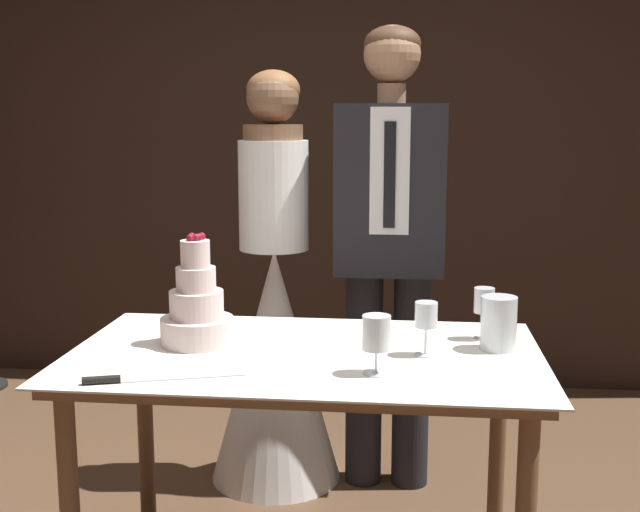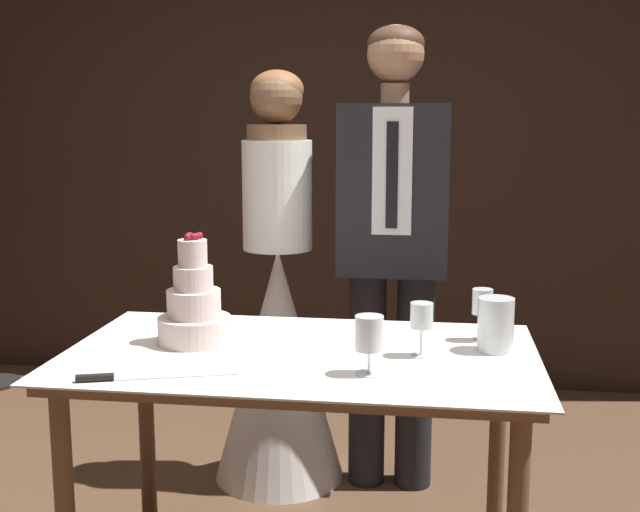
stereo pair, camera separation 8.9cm
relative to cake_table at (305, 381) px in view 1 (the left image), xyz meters
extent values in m
cube|color=black|center=(-0.14, 2.18, 0.75)|extent=(5.38, 0.12, 2.91)
cylinder|color=brown|center=(-0.62, 0.33, -0.33)|extent=(0.06, 0.06, 0.76)
cylinder|color=brown|center=(0.62, 0.33, -0.33)|extent=(0.06, 0.06, 0.76)
cube|color=brown|center=(0.00, 0.00, 0.07)|extent=(1.37, 0.78, 0.03)
cube|color=white|center=(0.00, 0.00, 0.09)|extent=(1.43, 0.84, 0.01)
cylinder|color=beige|center=(-0.35, 0.05, 0.13)|extent=(0.23, 0.23, 0.08)
cylinder|color=beige|center=(-0.35, 0.05, 0.22)|extent=(0.17, 0.17, 0.09)
cylinder|color=beige|center=(-0.35, 0.05, 0.30)|extent=(0.12, 0.12, 0.07)
cylinder|color=beige|center=(-0.35, 0.05, 0.38)|extent=(0.09, 0.09, 0.08)
sphere|color=maroon|center=(-0.34, 0.06, 0.43)|extent=(0.02, 0.02, 0.02)
sphere|color=maroon|center=(-0.33, 0.08, 0.43)|extent=(0.02, 0.02, 0.02)
sphere|color=maroon|center=(-0.36, 0.07, 0.43)|extent=(0.02, 0.02, 0.02)
sphere|color=maroon|center=(-0.36, 0.05, 0.43)|extent=(0.02, 0.02, 0.02)
sphere|color=maroon|center=(-0.36, 0.04, 0.43)|extent=(0.02, 0.02, 0.02)
sphere|color=maroon|center=(-0.34, 0.05, 0.43)|extent=(0.02, 0.02, 0.02)
cube|color=silver|center=(-0.30, -0.29, 0.09)|extent=(0.33, 0.12, 0.00)
cylinder|color=black|center=(-0.50, -0.35, 0.10)|extent=(0.10, 0.05, 0.02)
cylinder|color=silver|center=(0.22, -0.19, 0.09)|extent=(0.08, 0.08, 0.00)
cylinder|color=silver|center=(0.22, -0.19, 0.13)|extent=(0.01, 0.01, 0.07)
cylinder|color=silver|center=(0.22, -0.19, 0.21)|extent=(0.08, 0.08, 0.10)
cylinder|color=maroon|center=(0.22, -0.19, 0.18)|extent=(0.07, 0.07, 0.03)
cylinder|color=silver|center=(0.55, 0.21, 0.09)|extent=(0.06, 0.06, 0.00)
cylinder|color=silver|center=(0.55, 0.21, 0.14)|extent=(0.01, 0.01, 0.08)
cylinder|color=silver|center=(0.55, 0.21, 0.22)|extent=(0.07, 0.07, 0.08)
cylinder|color=maroon|center=(0.55, 0.21, 0.19)|extent=(0.05, 0.05, 0.03)
cylinder|color=silver|center=(0.36, 0.01, 0.09)|extent=(0.06, 0.06, 0.00)
cylinder|color=silver|center=(0.36, 0.01, 0.14)|extent=(0.01, 0.01, 0.08)
cylinder|color=silver|center=(0.36, 0.01, 0.22)|extent=(0.07, 0.07, 0.08)
cylinder|color=silver|center=(0.58, 0.09, 0.17)|extent=(0.11, 0.11, 0.17)
cylinder|color=beige|center=(0.58, 0.09, 0.13)|extent=(0.05, 0.05, 0.07)
sphere|color=#F9CC4C|center=(0.58, 0.09, 0.18)|extent=(0.02, 0.02, 0.02)
cone|color=white|center=(-0.23, 0.83, -0.22)|extent=(0.54, 0.54, 0.98)
cylinder|color=white|center=(-0.23, 0.83, 0.49)|extent=(0.28, 0.28, 0.44)
cylinder|color=brown|center=(-0.23, 0.83, 0.74)|extent=(0.24, 0.24, 0.06)
sphere|color=brown|center=(-0.23, 0.83, 0.87)|extent=(0.21, 0.21, 0.21)
ellipsoid|color=brown|center=(-0.23, 0.85, 0.90)|extent=(0.21, 0.21, 0.16)
cylinder|color=black|center=(0.14, 0.83, -0.26)|extent=(0.15, 0.15, 0.89)
cylinder|color=black|center=(0.33, 0.83, -0.26)|extent=(0.15, 0.15, 0.89)
cube|color=black|center=(0.23, 0.83, 0.51)|extent=(0.43, 0.24, 0.67)
cube|color=white|center=(0.23, 0.71, 0.59)|extent=(0.15, 0.01, 0.48)
cube|color=black|center=(0.23, 0.70, 0.58)|extent=(0.04, 0.01, 0.40)
cylinder|color=#A37556|center=(0.23, 0.83, 0.88)|extent=(0.11, 0.11, 0.08)
sphere|color=#A37556|center=(0.23, 0.83, 1.03)|extent=(0.22, 0.22, 0.22)
ellipsoid|color=#472D1E|center=(0.23, 0.84, 1.07)|extent=(0.22, 0.22, 0.14)
camera|label=1|loc=(0.30, -2.33, 0.79)|focal=45.00mm
camera|label=2|loc=(0.39, -2.32, 0.79)|focal=45.00mm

